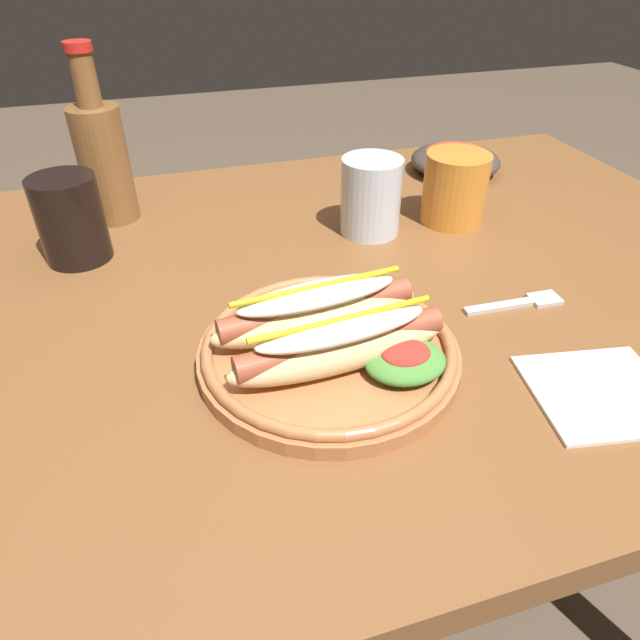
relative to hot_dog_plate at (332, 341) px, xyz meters
The scene contains 10 objects.
ground_plane 0.78m from the hot_dog_plate, 66.14° to the left, with size 8.00×8.00×0.00m, color brown.
dining_table 0.21m from the hot_dog_plate, 66.14° to the left, with size 1.17×0.83×0.74m.
hot_dog_plate is the anchor object (origin of this frame).
fork 0.25m from the hot_dog_plate, ahead, with size 0.12×0.03×0.00m.
soda_cup 0.39m from the hot_dog_plate, 129.95° to the left, with size 0.08×0.08×0.11m, color black.
water_cup 0.30m from the hot_dog_plate, 61.61° to the left, with size 0.08×0.08×0.11m, color silver.
extra_cup 0.37m from the hot_dog_plate, 43.84° to the left, with size 0.09×0.09×0.10m, color orange.
glass_bottle 0.47m from the hot_dog_plate, 116.46° to the left, with size 0.07×0.07×0.24m.
side_bowl 0.56m from the hot_dog_plate, 49.53° to the left, with size 0.15×0.15×0.05m.
napkin 0.26m from the hot_dog_plate, 27.85° to the right, with size 0.13×0.12×0.00m, color white.
Camera 1 is at (-0.21, -0.57, 1.11)m, focal length 31.70 mm.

